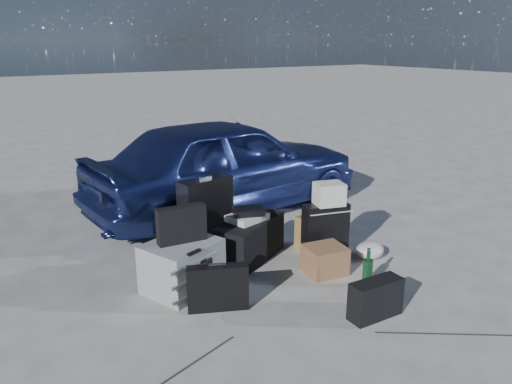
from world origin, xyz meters
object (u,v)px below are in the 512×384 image
at_px(duffel_bag, 250,240).
at_px(pelican_case, 182,266).
at_px(car, 227,164).
at_px(green_bottle, 368,268).
at_px(suitcase_left, 206,214).
at_px(cardboard_box, 325,260).
at_px(briefcase, 218,288).
at_px(suitcase_right, 325,230).

bearing_deg(duffel_bag, pelican_case, 166.83).
height_order(car, green_bottle, car).
relative_size(pelican_case, suitcase_left, 0.80).
distance_m(cardboard_box, green_bottle, 0.42).
xyz_separation_m(cardboard_box, green_bottle, (0.14, -0.40, 0.04)).
height_order(pelican_case, briefcase, pelican_case).
bearing_deg(pelican_case, suitcase_right, -25.70).
relative_size(duffel_bag, green_bottle, 2.37).
bearing_deg(cardboard_box, duffel_bag, 122.83).
relative_size(briefcase, suitcase_right, 0.90).
xyz_separation_m(car, briefcase, (-1.26, -2.06, -0.41)).
relative_size(car, green_bottle, 10.33).
relative_size(suitcase_left, duffel_bag, 0.92).
distance_m(suitcase_left, green_bottle, 1.71).
relative_size(suitcase_right, duffel_bag, 0.67).
xyz_separation_m(pelican_case, green_bottle, (1.36, -0.82, -0.04)).
bearing_deg(suitcase_left, briefcase, -123.82).
relative_size(car, suitcase_right, 6.50).
bearing_deg(car, pelican_case, 134.96).
distance_m(duffel_bag, cardboard_box, 0.76).
bearing_deg(briefcase, car, 82.03).
distance_m(pelican_case, briefcase, 0.47).
relative_size(pelican_case, green_bottle, 1.74).
height_order(duffel_bag, cardboard_box, duffel_bag).
bearing_deg(suitcase_left, green_bottle, -73.43).
distance_m(pelican_case, green_bottle, 1.59).
xyz_separation_m(car, green_bottle, (0.01, -2.42, -0.43)).
xyz_separation_m(suitcase_left, cardboard_box, (0.63, -1.12, -0.24)).
xyz_separation_m(pelican_case, cardboard_box, (1.22, -0.42, -0.08)).
bearing_deg(suitcase_left, cardboard_box, -70.95).
bearing_deg(green_bottle, pelican_case, 148.96).
xyz_separation_m(suitcase_right, cardboard_box, (-0.25, -0.30, -0.14)).
distance_m(car, suitcase_left, 1.20).
xyz_separation_m(briefcase, duffel_bag, (0.72, 0.68, 0.01)).
relative_size(car, cardboard_box, 10.02).
bearing_deg(suitcase_right, cardboard_box, -115.13).
bearing_deg(suitcase_left, pelican_case, -140.89).
xyz_separation_m(suitcase_left, suitcase_right, (0.88, -0.82, -0.10)).
bearing_deg(suitcase_right, briefcase, -151.58).
bearing_deg(suitcase_right, pelican_case, -170.20).
relative_size(suitcase_left, green_bottle, 2.17).
bearing_deg(car, green_bottle, 175.47).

